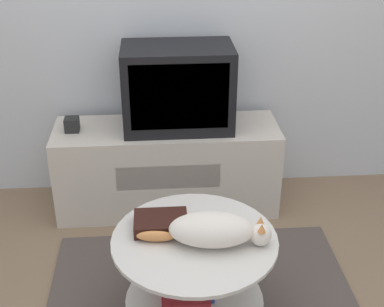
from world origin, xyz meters
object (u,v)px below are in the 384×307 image
Objects in this scene: speaker at (72,125)px; dvd_box at (161,223)px; tv at (178,88)px; cat at (214,230)px.

speaker reaches higher than dvd_box.
tv reaches higher than cat.
speaker is 0.35× the size of dvd_box.
speaker is (-0.64, -0.02, -0.21)m from tv.
dvd_box is at bearing -97.62° from tv.
cat reaches higher than dvd_box.
tv is 1.10× the size of cat.
tv is at bearing 2.05° from speaker.
cat is (0.23, -0.13, 0.04)m from dvd_box.
tv is at bearing 100.65° from cat.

